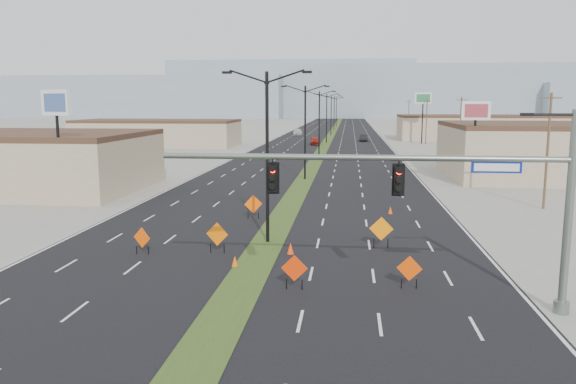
# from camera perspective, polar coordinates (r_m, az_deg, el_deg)

# --- Properties ---
(ground) EXTENTS (600.00, 600.00, 0.00)m
(ground) POSITION_cam_1_polar(r_m,az_deg,el_deg) (22.37, -6.62, -12.62)
(ground) COLOR gray
(ground) RESTS_ON ground
(road_surface) EXTENTS (25.00, 400.00, 0.02)m
(road_surface) POSITION_cam_1_polar(r_m,az_deg,el_deg) (120.62, 3.99, 5.13)
(road_surface) COLOR black
(road_surface) RESTS_ON ground
(median_strip) EXTENTS (2.00, 400.00, 0.04)m
(median_strip) POSITION_cam_1_polar(r_m,az_deg,el_deg) (120.62, 3.99, 5.13)
(median_strip) COLOR #2D4317
(median_strip) RESTS_ON ground
(building_sw_far) EXTENTS (30.00, 14.00, 4.50)m
(building_sw_far) POSITION_cam_1_polar(r_m,az_deg,el_deg) (111.64, -13.05, 5.76)
(building_sw_far) COLOR tan
(building_sw_far) RESTS_ON ground
(building_se_far) EXTENTS (44.00, 16.00, 5.00)m
(building_se_far) POSITION_cam_1_polar(r_m,az_deg,el_deg) (134.54, 20.67, 6.04)
(building_se_far) COLOR tan
(building_se_far) RESTS_ON ground
(mesa_west) EXTENTS (180.00, 50.00, 22.00)m
(mesa_west) POSITION_cam_1_polar(r_m,az_deg,el_deg) (325.14, -16.53, 9.19)
(mesa_west) COLOR gray
(mesa_west) RESTS_ON ground
(mesa_center) EXTENTS (220.00, 50.00, 28.00)m
(mesa_center) POSITION_cam_1_polar(r_m,az_deg,el_deg) (322.23, 12.72, 9.87)
(mesa_center) COLOR gray
(mesa_center) RESTS_ON ground
(mesa_backdrop) EXTENTS (140.00, 50.00, 32.00)m
(mesa_backdrop) POSITION_cam_1_polar(r_m,az_deg,el_deg) (342.10, 0.42, 10.37)
(mesa_backdrop) COLOR gray
(mesa_backdrop) RESTS_ON ground
(signal_mast) EXTENTS (16.30, 0.60, 8.00)m
(signal_mast) POSITION_cam_1_polar(r_m,az_deg,el_deg) (22.83, 15.78, 0.03)
(signal_mast) COLOR slate
(signal_mast) RESTS_ON ground
(streetlight_0) EXTENTS (5.15, 0.24, 10.02)m
(streetlight_0) POSITION_cam_1_polar(r_m,az_deg,el_deg) (32.71, -2.12, 4.11)
(streetlight_0) COLOR black
(streetlight_0) RESTS_ON ground
(streetlight_1) EXTENTS (5.15, 0.24, 10.02)m
(streetlight_1) POSITION_cam_1_polar(r_m,az_deg,el_deg) (60.50, 1.75, 6.39)
(streetlight_1) COLOR black
(streetlight_1) RESTS_ON ground
(streetlight_2) EXTENTS (5.15, 0.24, 10.02)m
(streetlight_2) POSITION_cam_1_polar(r_m,az_deg,el_deg) (88.42, 3.19, 7.22)
(streetlight_2) COLOR black
(streetlight_2) RESTS_ON ground
(streetlight_3) EXTENTS (5.15, 0.24, 10.02)m
(streetlight_3) POSITION_cam_1_polar(r_m,az_deg,el_deg) (116.37, 3.94, 7.66)
(streetlight_3) COLOR black
(streetlight_3) RESTS_ON ground
(streetlight_4) EXTENTS (5.15, 0.24, 10.02)m
(streetlight_4) POSITION_cam_1_polar(r_m,az_deg,el_deg) (144.35, 4.40, 7.92)
(streetlight_4) COLOR black
(streetlight_4) RESTS_ON ground
(streetlight_5) EXTENTS (5.15, 0.24, 10.02)m
(streetlight_5) POSITION_cam_1_polar(r_m,az_deg,el_deg) (172.33, 4.71, 8.10)
(streetlight_5) COLOR black
(streetlight_5) RESTS_ON ground
(streetlight_6) EXTENTS (5.15, 0.24, 10.02)m
(streetlight_6) POSITION_cam_1_polar(r_m,az_deg,el_deg) (200.32, 4.94, 8.23)
(streetlight_6) COLOR black
(streetlight_6) RESTS_ON ground
(utility_pole_0) EXTENTS (1.60, 0.20, 9.00)m
(utility_pole_0) POSITION_cam_1_polar(r_m,az_deg,el_deg) (47.88, 24.87, 3.96)
(utility_pole_0) COLOR #4C3823
(utility_pole_0) RESTS_ON ground
(utility_pole_1) EXTENTS (1.60, 0.20, 9.00)m
(utility_pole_1) POSITION_cam_1_polar(r_m,az_deg,el_deg) (81.76, 17.09, 6.17)
(utility_pole_1) COLOR #4C3823
(utility_pole_1) RESTS_ON ground
(utility_pole_2) EXTENTS (1.60, 0.20, 9.00)m
(utility_pole_2) POSITION_cam_1_polar(r_m,az_deg,el_deg) (116.30, 13.89, 7.05)
(utility_pole_2) COLOR #4C3823
(utility_pole_2) RESTS_ON ground
(utility_pole_3) EXTENTS (1.60, 0.20, 9.00)m
(utility_pole_3) POSITION_cam_1_polar(r_m,az_deg,el_deg) (151.06, 12.15, 7.51)
(utility_pole_3) COLOR #4C3823
(utility_pole_3) RESTS_ON ground
(car_left) EXTENTS (2.25, 4.76, 1.57)m
(car_left) POSITION_cam_1_polar(r_m,az_deg,el_deg) (111.31, 2.77, 5.22)
(car_left) COLOR maroon
(car_left) RESTS_ON ground
(car_mid) EXTENTS (1.95, 4.55, 1.46)m
(car_mid) POSITION_cam_1_polar(r_m,az_deg,el_deg) (122.57, 7.70, 5.47)
(car_mid) COLOR black
(car_mid) RESTS_ON ground
(car_far) EXTENTS (2.87, 5.73, 1.60)m
(car_far) POSITION_cam_1_polar(r_m,az_deg,el_deg) (143.41, 0.97, 6.09)
(car_far) COLOR silver
(car_far) RESTS_ON ground
(construction_sign_0) EXTENTS (1.08, 0.46, 1.52)m
(construction_sign_0) POSITION_cam_1_polar(r_m,az_deg,el_deg) (31.75, -14.61, -4.62)
(construction_sign_0) COLOR #E54A04
(construction_sign_0) RESTS_ON ground
(construction_sign_1) EXTENTS (1.28, 0.32, 1.74)m
(construction_sign_1) POSITION_cam_1_polar(r_m,az_deg,el_deg) (31.22, -7.21, -4.37)
(construction_sign_1) COLOR #E66404
(construction_sign_1) RESTS_ON ground
(construction_sign_2) EXTENTS (1.22, 0.53, 1.74)m
(construction_sign_2) POSITION_cam_1_polar(r_m,az_deg,el_deg) (40.07, -3.55, -1.32)
(construction_sign_2) COLOR #FF5405
(construction_sign_2) RESTS_ON ground
(construction_sign_3) EXTENTS (1.19, 0.06, 1.58)m
(construction_sign_3) POSITION_cam_1_polar(r_m,az_deg,el_deg) (25.09, 0.65, -7.88)
(construction_sign_3) COLOR red
(construction_sign_3) RESTS_ON ground
(construction_sign_4) EXTENTS (1.36, 0.13, 1.82)m
(construction_sign_4) POSITION_cam_1_polar(r_m,az_deg,el_deg) (32.48, 9.45, -3.81)
(construction_sign_4) COLOR orange
(construction_sign_4) RESTS_ON ground
(construction_sign_5) EXTENTS (1.12, 0.24, 1.51)m
(construction_sign_5) POSITION_cam_1_polar(r_m,az_deg,el_deg) (25.79, 12.23, -7.72)
(construction_sign_5) COLOR #E74104
(construction_sign_5) RESTS_ON ground
(cone_0) EXTENTS (0.39, 0.39, 0.58)m
(cone_0) POSITION_cam_1_polar(r_m,az_deg,el_deg) (28.75, -5.42, -7.03)
(cone_0) COLOR #E95904
(cone_0) RESTS_ON ground
(cone_1) EXTENTS (0.42, 0.42, 0.64)m
(cone_1) POSITION_cam_1_polar(r_m,az_deg,el_deg) (30.97, 0.25, -5.76)
(cone_1) COLOR #FF3C05
(cone_1) RESTS_ON ground
(cone_2) EXTENTS (0.44, 0.44, 0.57)m
(cone_2) POSITION_cam_1_polar(r_m,az_deg,el_deg) (42.67, 10.35, -1.83)
(cone_2) COLOR #FF4805
(cone_2) RESTS_ON ground
(cone_3) EXTENTS (0.42, 0.42, 0.56)m
(cone_3) POSITION_cam_1_polar(r_m,az_deg,el_deg) (46.67, -3.41, -0.77)
(cone_3) COLOR #F93F05
(cone_3) RESTS_ON ground
(pole_sign_west) EXTENTS (2.93, 1.46, 9.25)m
(pole_sign_west) POSITION_cam_1_polar(r_m,az_deg,el_deg) (48.37, -22.47, 7.55)
(pole_sign_west) COLOR black
(pole_sign_west) RESTS_ON ground
(pole_sign_east_near) EXTENTS (2.74, 0.43, 8.38)m
(pole_sign_east_near) POSITION_cam_1_polar(r_m,az_deg,el_deg) (58.27, 18.52, 7.16)
(pole_sign_east_near) COLOR black
(pole_sign_east_near) RESTS_ON ground
(pole_sign_east_far) EXTENTS (3.36, 0.75, 10.25)m
(pole_sign_east_far) POSITION_cam_1_polar(r_m,az_deg,el_deg) (117.47, 13.56, 8.90)
(pole_sign_east_far) COLOR black
(pole_sign_east_far) RESTS_ON ground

